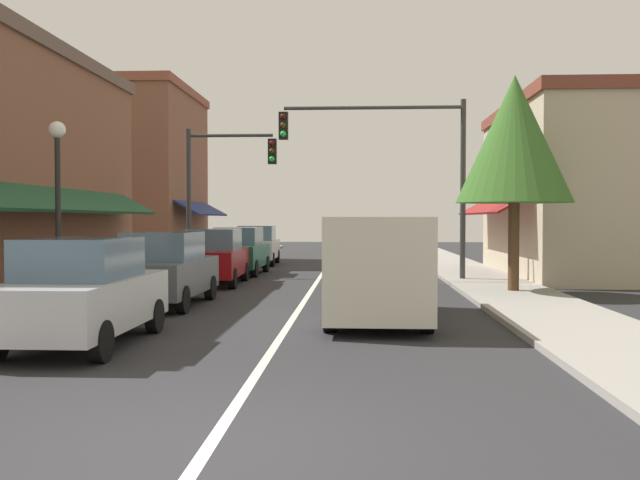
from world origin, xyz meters
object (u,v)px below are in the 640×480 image
at_px(parked_car_nearest_left, 82,293).
at_px(parked_car_far_left, 239,251).
at_px(parked_car_second_left, 165,269).
at_px(traffic_signal_left_corner, 219,178).
at_px(parked_car_third_left, 214,257).
at_px(street_lamp_left_near, 58,182).
at_px(traffic_signal_mast_arm, 399,156).
at_px(tree_right_near, 515,140).
at_px(van_in_lane, 377,265).
at_px(parked_car_distant_left, 257,245).

xyz_separation_m(parked_car_nearest_left, parked_car_far_left, (0.06, 15.05, 0.00)).
distance_m(parked_car_second_left, traffic_signal_left_corner, 9.25).
bearing_deg(parked_car_second_left, parked_car_third_left, 90.34).
bearing_deg(parked_car_third_left, parked_car_far_left, 86.94).
relative_size(parked_car_third_left, street_lamp_left_near, 0.99).
bearing_deg(parked_car_third_left, parked_car_nearest_left, -91.42).
bearing_deg(parked_car_far_left, traffic_signal_mast_arm, -24.99).
relative_size(parked_car_second_left, parked_car_far_left, 1.00).
xyz_separation_m(parked_car_second_left, parked_car_far_left, (0.17, 9.71, 0.00)).
distance_m(parked_car_third_left, tree_right_near, 9.75).
xyz_separation_m(parked_car_nearest_left, van_in_lane, (4.89, 3.23, 0.27)).
height_order(parked_car_second_left, traffic_signal_mast_arm, traffic_signal_mast_arm).
height_order(traffic_signal_mast_arm, tree_right_near, tree_right_near).
distance_m(parked_car_far_left, street_lamp_left_near, 11.71).
xyz_separation_m(parked_car_far_left, traffic_signal_left_corner, (-0.60, -0.86, 2.68)).
bearing_deg(parked_car_far_left, parked_car_second_left, -89.84).
xyz_separation_m(parked_car_second_left, tree_right_near, (8.88, 3.04, 3.37)).
relative_size(parked_car_second_left, tree_right_near, 0.69).
xyz_separation_m(parked_car_third_left, traffic_signal_left_corner, (-0.50, 3.36, 2.68)).
bearing_deg(traffic_signal_left_corner, traffic_signal_mast_arm, -17.20).
bearing_deg(parked_car_nearest_left, tree_right_near, 43.90).
xyz_separation_m(parked_car_second_left, parked_car_third_left, (0.07, 5.49, 0.00)).
relative_size(van_in_lane, traffic_signal_mast_arm, 0.85).
distance_m(parked_car_third_left, street_lamp_left_near, 7.66).
bearing_deg(van_in_lane, traffic_signal_mast_arm, 84.57).
xyz_separation_m(traffic_signal_mast_arm, traffic_signal_left_corner, (-6.38, 1.97, -0.60)).
bearing_deg(parked_car_far_left, parked_car_nearest_left, -89.07).
distance_m(parked_car_nearest_left, traffic_signal_mast_arm, 13.93).
xyz_separation_m(van_in_lane, traffic_signal_left_corner, (-5.43, 10.96, 2.41)).
bearing_deg(parked_car_distant_left, parked_car_far_left, -90.25).
xyz_separation_m(van_in_lane, traffic_signal_mast_arm, (0.95, 8.99, 3.01)).
bearing_deg(traffic_signal_mast_arm, street_lamp_left_near, -132.55).
height_order(parked_car_second_left, parked_car_distant_left, same).
distance_m(van_in_lane, traffic_signal_left_corner, 12.47).
bearing_deg(van_in_lane, parked_car_nearest_left, -146.01).
xyz_separation_m(parked_car_far_left, traffic_signal_mast_arm, (5.78, -2.84, 3.28)).
relative_size(traffic_signal_mast_arm, tree_right_near, 1.02).
relative_size(parked_car_nearest_left, traffic_signal_mast_arm, 0.67).
distance_m(parked_car_far_left, traffic_signal_mast_arm, 7.22).
xyz_separation_m(parked_car_distant_left, traffic_signal_mast_arm, (5.91, -8.50, 3.28)).
bearing_deg(parked_car_distant_left, parked_car_third_left, -91.44).
relative_size(parked_car_third_left, van_in_lane, 0.80).
distance_m(parked_car_far_left, traffic_signal_left_corner, 2.87).
bearing_deg(street_lamp_left_near, parked_car_distant_left, 83.61).
bearing_deg(van_in_lane, parked_car_distant_left, 106.43).
height_order(parked_car_distant_left, van_in_lane, van_in_lane).
relative_size(parked_car_nearest_left, parked_car_far_left, 0.99).
distance_m(parked_car_third_left, parked_car_far_left, 4.22).
relative_size(parked_car_second_left, traffic_signal_left_corner, 0.77).
height_order(parked_car_third_left, traffic_signal_mast_arm, traffic_signal_mast_arm).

